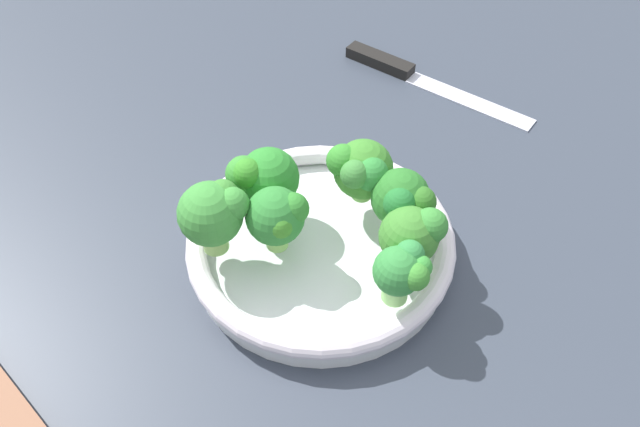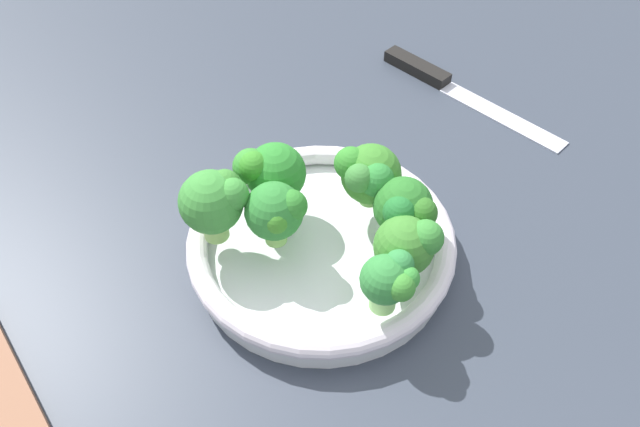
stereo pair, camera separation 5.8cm
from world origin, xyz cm
name	(u,v)px [view 2 (the right image)]	position (x,y,z in cm)	size (l,w,h in cm)	color
ground_plane	(302,258)	(0.00, 0.00, -1.25)	(130.00, 130.00, 2.50)	#363D49
bowl	(320,247)	(2.12, -0.39, 1.88)	(25.99, 25.99, 3.69)	silver
broccoli_floret_0	(369,174)	(5.09, 5.07, 7.64)	(6.49, 6.66, 6.59)	#78B652
broccoli_floret_1	(277,212)	(-1.27, -2.39, 7.69)	(6.18, 5.40, 6.68)	#8CC95F
broccoli_floret_2	(390,280)	(10.21, -6.05, 7.36)	(4.93, 4.58, 5.90)	#95DA72
broccoli_floret_3	(404,209)	(9.35, 2.22, 7.26)	(6.09, 6.03, 6.27)	#89B95D
broccoli_floret_4	(216,200)	(-6.77, -3.38, 8.33)	(6.43, 6.07, 7.51)	#93C663
broccoli_floret_5	(409,245)	(10.73, -1.76, 7.21)	(5.93, 5.39, 6.22)	#98CB69
broccoli_floret_6	(270,172)	(-3.80, 2.15, 7.75)	(6.78, 5.87, 6.89)	#86C764
knife	(446,84)	(8.06, 31.60, 0.55)	(25.09, 13.49, 1.50)	silver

